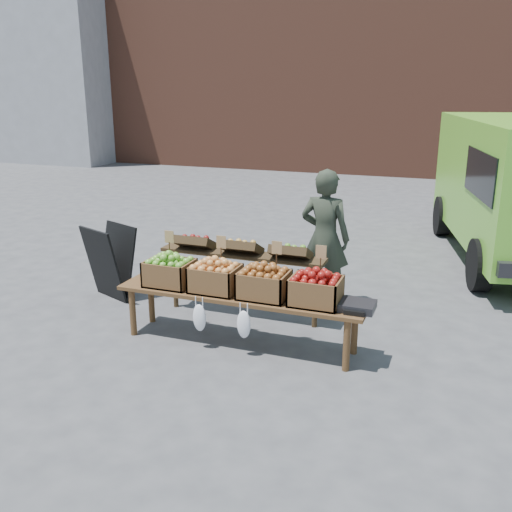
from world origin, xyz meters
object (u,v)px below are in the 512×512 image
at_px(display_bench, 240,319).
at_px(crate_golden_apples, 170,273).
at_px(vendor, 325,238).
at_px(crate_red_apples, 264,285).
at_px(crate_russet_pears, 215,279).
at_px(weighing_scale, 357,306).
at_px(crate_green_apples, 316,291).
at_px(back_table, 242,275).
at_px(chalkboard_sign, 110,262).

xyz_separation_m(display_bench, crate_golden_apples, (-0.82, 0.00, 0.42)).
bearing_deg(vendor, crate_red_apples, 84.49).
distance_m(crate_russet_pears, weighing_scale, 1.53).
bearing_deg(crate_golden_apples, vendor, 47.34).
relative_size(crate_red_apples, weighing_scale, 1.47).
bearing_deg(crate_red_apples, crate_green_apples, 0.00).
bearing_deg(back_table, crate_golden_apples, -128.08).
distance_m(vendor, back_table, 1.16).
distance_m(display_bench, crate_red_apples, 0.51).
bearing_deg(weighing_scale, display_bench, 180.00).
bearing_deg(weighing_scale, crate_green_apples, 180.00).
distance_m(vendor, crate_russet_pears, 1.70).
height_order(crate_golden_apples, crate_green_apples, same).
xyz_separation_m(crate_green_apples, weighing_scale, (0.43, 0.00, -0.10)).
distance_m(vendor, crate_golden_apples, 2.03).
relative_size(back_table, weighing_scale, 6.18).
distance_m(chalkboard_sign, crate_red_apples, 2.49).
distance_m(vendor, chalkboard_sign, 2.78).
xyz_separation_m(crate_golden_apples, crate_russet_pears, (0.55, 0.00, 0.00)).
relative_size(back_table, display_bench, 0.78).
bearing_deg(weighing_scale, chalkboard_sign, 167.87).
bearing_deg(chalkboard_sign, back_table, 22.05).
height_order(crate_golden_apples, crate_russet_pears, same).
bearing_deg(vendor, crate_russet_pears, 65.91).
bearing_deg(chalkboard_sign, vendor, 38.21).
distance_m(display_bench, crate_green_apples, 0.93).
distance_m(chalkboard_sign, weighing_scale, 3.43).
bearing_deg(chalkboard_sign, crate_russet_pears, 0.56).
height_order(vendor, display_bench, vendor).
bearing_deg(display_bench, crate_red_apples, 0.00).
relative_size(chalkboard_sign, crate_russet_pears, 1.95).
height_order(vendor, chalkboard_sign, vendor).
bearing_deg(back_table, vendor, 43.58).
distance_m(crate_red_apples, weighing_scale, 0.98).
height_order(vendor, crate_golden_apples, vendor).
xyz_separation_m(crate_russet_pears, crate_green_apples, (1.10, 0.00, 0.00)).
bearing_deg(crate_russet_pears, display_bench, 0.00).
height_order(display_bench, crate_golden_apples, crate_golden_apples).
relative_size(crate_russet_pears, crate_green_apples, 1.00).
xyz_separation_m(back_table, crate_golden_apples, (-0.56, -0.72, 0.19)).
xyz_separation_m(crate_russet_pears, weighing_scale, (1.52, 0.00, -0.10)).
bearing_deg(vendor, chalkboard_sign, 20.92).
bearing_deg(chalkboard_sign, display_bench, 3.16).
height_order(display_bench, crate_red_apples, crate_red_apples).
bearing_deg(crate_red_apples, display_bench, 180.00).
xyz_separation_m(crate_golden_apples, weighing_scale, (2.08, 0.00, -0.10)).
relative_size(crate_golden_apples, weighing_scale, 1.47).
bearing_deg(crate_russet_pears, back_table, 88.88).
relative_size(display_bench, crate_red_apples, 5.40).
bearing_deg(vendor, weighing_scale, 120.15).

